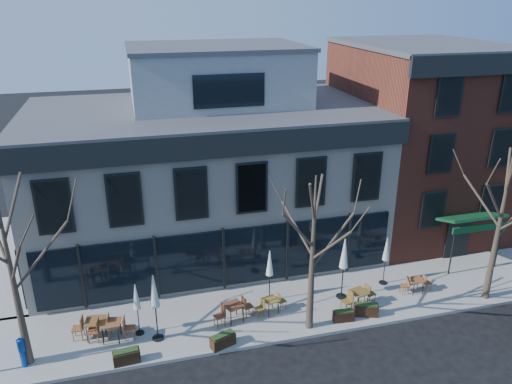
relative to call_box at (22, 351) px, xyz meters
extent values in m
plane|color=black|center=(8.66, 3.41, -0.88)|extent=(120.00, 120.00, 0.00)
cube|color=gray|center=(11.91, 1.26, -0.80)|extent=(33.50, 4.70, 0.15)
cube|color=gray|center=(-2.59, 9.41, -0.80)|extent=(4.50, 12.00, 0.15)
cube|color=beige|center=(8.66, 8.41, 3.12)|extent=(18.00, 10.00, 8.00)
cube|color=#47474C|center=(8.66, 8.41, 7.17)|extent=(18.30, 10.30, 0.30)
cube|color=black|center=(8.66, 3.29, 6.67)|extent=(18.30, 0.25, 1.10)
cube|color=black|center=(-0.46, 8.41, 6.67)|extent=(0.25, 10.30, 1.10)
cube|color=black|center=(8.66, 3.35, 1.02)|extent=(17.20, 0.12, 3.00)
cube|color=black|center=(-0.40, 7.41, 1.02)|extent=(0.12, 7.50, 3.00)
cube|color=gray|center=(9.66, 9.41, 8.72)|extent=(9.00, 6.50, 3.00)
cube|color=brown|center=(21.66, 8.41, 4.62)|extent=(8.00, 10.00, 11.00)
cube|color=#47474C|center=(21.66, 8.41, 10.17)|extent=(8.20, 10.20, 0.25)
cube|color=black|center=(21.66, 3.29, 9.72)|extent=(8.20, 0.25, 1.00)
cube|color=#0D3C1D|center=(21.66, 2.56, 2.02)|extent=(3.20, 1.66, 0.67)
cube|color=black|center=(21.66, 3.36, 0.37)|extent=(1.40, 0.10, 2.50)
cone|color=#382B21|center=(0.16, 0.21, 3.23)|extent=(0.34, 0.34, 7.92)
cylinder|color=#382B21|center=(1.22, 0.40, 3.80)|extent=(2.23, 0.50, 2.48)
cylinder|color=#382B21|center=(0.61, -0.75, 4.18)|extent=(1.03, 2.04, 2.28)
cone|color=#382B21|center=(11.66, -0.49, 2.79)|extent=(0.34, 0.34, 7.04)
cylinder|color=#382B21|center=(12.61, -0.32, 3.30)|extent=(2.00, 0.46, 2.21)
cylinder|color=#382B21|center=(11.25, 0.37, 3.71)|extent=(0.93, 1.84, 1.91)
cylinder|color=#382B21|center=(10.91, -0.76, 4.17)|extent=(1.61, 0.68, 1.97)
cylinder|color=#382B21|center=(12.06, -1.35, 3.63)|extent=(0.93, 1.83, 2.03)
cone|color=#382B21|center=(20.66, -0.49, 3.01)|extent=(0.34, 0.34, 7.48)
cylinder|color=#382B21|center=(20.23, 0.42, 3.99)|extent=(0.98, 1.94, 2.03)
cylinder|color=#382B21|center=(19.86, -0.78, 4.47)|extent=(1.71, 0.71, 2.09)
cylinder|color=#0B3998|center=(0.00, 0.00, -0.36)|extent=(0.21, 0.21, 0.73)
cube|color=#0B3998|center=(0.00, 0.00, 0.27)|extent=(0.29, 0.27, 0.52)
cone|color=#0B3998|center=(0.00, 0.00, 0.58)|extent=(0.27, 0.27, 0.13)
cube|color=brown|center=(3.33, 0.80, 0.10)|extent=(0.90, 0.90, 0.05)
cylinder|color=black|center=(2.97, 0.53, -0.32)|extent=(0.05, 0.05, 0.82)
cylinder|color=black|center=(3.60, 0.44, -0.32)|extent=(0.05, 0.05, 0.82)
cylinder|color=black|center=(3.06, 1.16, -0.32)|extent=(0.05, 0.05, 0.82)
cylinder|color=black|center=(3.69, 1.07, -0.32)|extent=(0.05, 0.05, 0.82)
cube|color=brown|center=(2.69, 1.12, 0.11)|extent=(0.91, 0.91, 0.05)
cylinder|color=black|center=(2.33, 0.85, -0.32)|extent=(0.05, 0.05, 0.82)
cylinder|color=black|center=(2.96, 0.76, -0.32)|extent=(0.05, 0.05, 0.82)
cylinder|color=black|center=(2.42, 1.48, -0.32)|extent=(0.05, 0.05, 0.82)
cylinder|color=black|center=(3.05, 1.39, -0.32)|extent=(0.05, 0.05, 0.82)
cube|color=brown|center=(8.56, 0.79, 0.08)|extent=(0.96, 0.96, 0.04)
cylinder|color=black|center=(8.35, 0.40, -0.33)|extent=(0.04, 0.04, 0.79)
cylinder|color=black|center=(8.95, 0.58, -0.33)|extent=(0.04, 0.04, 0.79)
cylinder|color=black|center=(8.18, 1.00, -0.33)|extent=(0.04, 0.04, 0.79)
cylinder|color=black|center=(8.77, 1.17, -0.33)|extent=(0.04, 0.04, 0.79)
cube|color=brown|center=(10.32, 0.96, -0.06)|extent=(0.79, 0.79, 0.04)
cylinder|color=black|center=(10.14, 0.64, -0.40)|extent=(0.04, 0.04, 0.66)
cylinder|color=black|center=(10.64, 0.78, -0.40)|extent=(0.04, 0.04, 0.66)
cylinder|color=black|center=(10.00, 1.14, -0.40)|extent=(0.04, 0.04, 0.66)
cylinder|color=black|center=(10.50, 1.28, -0.40)|extent=(0.04, 0.04, 0.66)
cube|color=brown|center=(14.40, 0.37, 0.06)|extent=(0.91, 0.91, 0.04)
cylinder|color=black|center=(14.18, 0.01, -0.34)|extent=(0.04, 0.04, 0.77)
cylinder|color=black|center=(14.76, 0.15, -0.34)|extent=(0.04, 0.04, 0.77)
cylinder|color=black|center=(14.03, 0.59, -0.34)|extent=(0.04, 0.04, 0.77)
cylinder|color=black|center=(14.62, 0.74, -0.34)|extent=(0.04, 0.04, 0.77)
cube|color=brown|center=(17.66, 0.79, -0.06)|extent=(0.67, 0.67, 0.04)
cylinder|color=black|center=(17.39, 0.55, -0.40)|extent=(0.04, 0.04, 0.66)
cylinder|color=black|center=(17.90, 0.53, -0.40)|extent=(0.04, 0.04, 0.66)
cylinder|color=black|center=(17.41, 1.06, -0.40)|extent=(0.04, 0.04, 0.66)
cylinder|color=black|center=(17.92, 1.04, -0.40)|extent=(0.04, 0.04, 0.66)
cylinder|color=black|center=(4.45, 0.93, -0.70)|extent=(0.39, 0.39, 0.05)
cylinder|color=black|center=(4.45, 0.93, 0.24)|extent=(0.04, 0.04, 1.94)
cone|color=silver|center=(4.45, 0.93, 1.12)|extent=(0.32, 0.32, 1.15)
cylinder|color=black|center=(5.19, 0.37, -0.69)|extent=(0.49, 0.49, 0.07)
cylinder|color=black|center=(5.19, 0.37, 0.51)|extent=(0.06, 0.06, 2.47)
cone|color=silver|center=(5.19, 0.37, 1.63)|extent=(0.40, 0.40, 1.46)
cylinder|color=black|center=(10.54, 1.91, -0.70)|extent=(0.42, 0.42, 0.06)
cylinder|color=black|center=(10.54, 1.91, 0.34)|extent=(0.05, 0.05, 2.12)
cone|color=silver|center=(10.54, 1.91, 1.30)|extent=(0.35, 0.35, 1.26)
cylinder|color=black|center=(13.96, 1.29, -0.69)|extent=(0.50, 0.50, 0.07)
cylinder|color=black|center=(13.96, 1.29, 0.52)|extent=(0.06, 0.06, 2.50)
cone|color=silver|center=(13.96, 1.29, 1.66)|extent=(0.41, 0.41, 1.48)
cylinder|color=black|center=(16.50, 1.89, -0.70)|extent=(0.41, 0.41, 0.06)
cylinder|color=black|center=(16.50, 1.89, 0.30)|extent=(0.05, 0.05, 2.04)
cone|color=beige|center=(16.50, 1.89, 1.22)|extent=(0.33, 0.33, 1.21)
cube|color=#312010|center=(3.89, -0.79, -0.46)|extent=(1.09, 0.53, 0.52)
cube|color=#1E3314|center=(3.89, -0.79, -0.18)|extent=(0.97, 0.43, 0.08)
cube|color=#311E10|center=(7.75, -0.79, -0.46)|extent=(1.13, 0.75, 0.52)
cube|color=#1E3314|center=(7.75, -0.79, -0.18)|extent=(1.00, 0.64, 0.08)
cube|color=black|center=(13.29, -0.46, -0.49)|extent=(0.97, 0.46, 0.47)
cube|color=#1E3314|center=(13.29, -0.46, -0.24)|extent=(0.87, 0.38, 0.07)
cube|color=black|center=(14.44, -0.34, -0.46)|extent=(1.15, 0.74, 0.53)
cube|color=#1E3314|center=(14.44, -0.34, -0.17)|extent=(1.02, 0.63, 0.09)
camera|label=1|loc=(4.79, -17.42, 12.85)|focal=35.00mm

